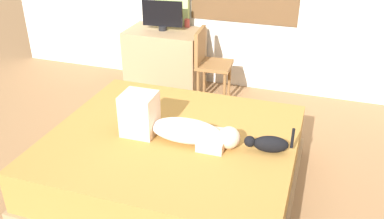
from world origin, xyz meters
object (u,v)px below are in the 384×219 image
object	(u,v)px
person_lying	(174,125)
cat	(268,144)
cup	(187,23)
tv_monitor	(162,15)
chair_by_desk	(208,60)
desk	(165,60)
bed	(173,161)

from	to	relation	value
person_lying	cat	distance (m)	0.73
person_lying	cup	world-z (taller)	cup
cat	tv_monitor	distance (m)	2.42
person_lying	tv_monitor	distance (m)	2.05
person_lying	chair_by_desk	xyz separation A→B (m)	(-0.21, 1.65, -0.09)
cat	desk	bearing A→B (deg)	130.55
desk	person_lying	bearing A→B (deg)	-66.18
cat	desk	world-z (taller)	desk
chair_by_desk	tv_monitor	bearing A→B (deg)	162.17
person_lying	desk	xyz separation A→B (m)	(-0.82, 1.85, -0.23)
person_lying	desk	world-z (taller)	person_lying
bed	cup	distance (m)	2.18
cat	chair_by_desk	distance (m)	1.86
cat	person_lying	bearing A→B (deg)	-176.47
desk	tv_monitor	size ratio (longest dim) A/B	1.87
bed	person_lying	size ratio (longest dim) A/B	2.11
bed	cat	xyz separation A→B (m)	(0.75, 0.01, 0.31)
cup	chair_by_desk	xyz separation A→B (m)	(0.40, -0.42, -0.28)
bed	tv_monitor	size ratio (longest dim) A/B	4.11
desk	cup	xyz separation A→B (m)	(0.21, 0.21, 0.42)
desk	cup	distance (m)	0.52
tv_monitor	person_lying	bearing A→B (deg)	-65.70
cup	bed	bearing A→B (deg)	-74.16
tv_monitor	cup	size ratio (longest dim) A/B	4.95
cup	chair_by_desk	world-z (taller)	chair_by_desk
desk	tv_monitor	xyz separation A→B (m)	(-0.02, -0.00, 0.55)
bed	desk	bearing A→B (deg)	113.46
desk	cup	bearing A→B (deg)	45.31
cat	cup	xyz separation A→B (m)	(-1.33, 2.02, 0.23)
bed	cat	size ratio (longest dim) A/B	5.56
chair_by_desk	person_lying	bearing A→B (deg)	-82.87
tv_monitor	chair_by_desk	world-z (taller)	tv_monitor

